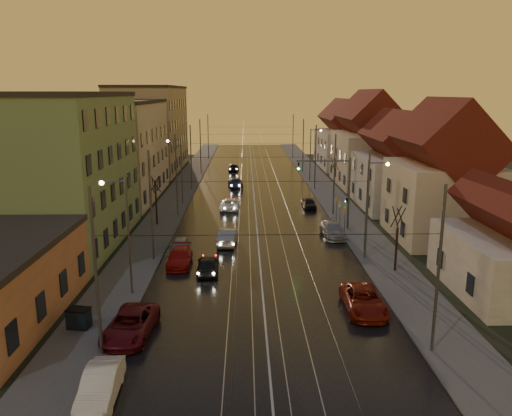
{
  "coord_description": "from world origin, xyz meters",
  "views": [
    {
      "loc": [
        -1.14,
        -29.57,
        13.35
      ],
      "look_at": [
        -0.1,
        17.85,
        2.31
      ],
      "focal_mm": 35.0,
      "sensor_mm": 36.0,
      "label": 1
    }
  ],
  "objects": [
    {
      "name": "catenary_pole_l_2",
      "position": [
        -8.6,
        24.0,
        4.5
      ],
      "size": [
        0.16,
        0.16,
        9.0
      ],
      "primitive_type": "cylinder",
      "color": "#595B60",
      "rests_on": "ground"
    },
    {
      "name": "driving_car_2",
      "position": [
        -2.94,
        27.08,
        0.64
      ],
      "size": [
        2.3,
        4.71,
        1.29
      ],
      "primitive_type": "imported",
      "rotation": [
        0.0,
        0.0,
        3.11
      ],
      "color": "white",
      "rests_on": "ground"
    },
    {
      "name": "parked_right_1",
      "position": [
        7.1,
        15.56,
        0.68
      ],
      "size": [
        2.11,
        4.77,
        1.36
      ],
      "primitive_type": "imported",
      "rotation": [
        0.0,
        0.0,
        0.04
      ],
      "color": "#A8A9AE",
      "rests_on": "ground"
    },
    {
      "name": "bare_tree_1",
      "position": [
        10.2,
        6.0,
        2.49
      ],
      "size": [
        1.09,
        1.09,
        5.11
      ],
      "color": "black",
      "rests_on": "ground"
    },
    {
      "name": "house_right_1",
      "position": [
        17.0,
        15.0,
        5.45
      ],
      "size": [
        8.67,
        10.2,
        10.8
      ],
      "color": "beige",
      "rests_on": "ground"
    },
    {
      "name": "catenary_pole_r_3",
      "position": [
        8.6,
        39.0,
        4.5
      ],
      "size": [
        0.16,
        0.16,
        9.0
      ],
      "primitive_type": "cylinder",
      "color": "#595B60",
      "rests_on": "ground"
    },
    {
      "name": "sidewalk_left",
      "position": [
        -10.0,
        40.0,
        0.07
      ],
      "size": [
        4.0,
        120.0,
        0.15
      ],
      "primitive_type": "cube",
      "color": "#4C4C4C",
      "rests_on": "ground"
    },
    {
      "name": "parked_right_2",
      "position": [
        6.32,
        27.49,
        0.61
      ],
      "size": [
        1.65,
        3.67,
        1.22
      ],
      "primitive_type": "imported",
      "rotation": [
        0.0,
        0.0,
        0.06
      ],
      "color": "black",
      "rests_on": "ground"
    },
    {
      "name": "parked_left_2",
      "position": [
        -6.35,
        7.93,
        0.64
      ],
      "size": [
        1.87,
        4.47,
        1.29
      ],
      "primitive_type": "imported",
      "rotation": [
        0.0,
        0.0,
        0.01
      ],
      "color": "#A81110",
      "rests_on": "ground"
    },
    {
      "name": "bare_tree_2",
      "position": [
        10.4,
        34.0,
        2.49
      ],
      "size": [
        1.09,
        1.09,
        5.11
      ],
      "color": "black",
      "rests_on": "ground"
    },
    {
      "name": "driving_car_0",
      "position": [
        -4.0,
        6.14,
        0.68
      ],
      "size": [
        1.73,
        4.03,
        1.36
      ],
      "primitive_type": "imported",
      "rotation": [
        0.0,
        0.0,
        3.18
      ],
      "color": "black",
      "rests_on": "ground"
    },
    {
      "name": "catenary_pole_l_5",
      "position": [
        -8.6,
        72.0,
        4.5
      ],
      "size": [
        0.16,
        0.16,
        9.0
      ],
      "primitive_type": "cylinder",
      "color": "#595B60",
      "rests_on": "ground"
    },
    {
      "name": "catenary_pole_r_1",
      "position": [
        8.6,
        9.0,
        4.5
      ],
      "size": [
        0.16,
        0.16,
        9.0
      ],
      "primitive_type": "cylinder",
      "color": "#595B60",
      "rests_on": "ground"
    },
    {
      "name": "sidewalk_right",
      "position": [
        10.0,
        40.0,
        0.07
      ],
      "size": [
        4.0,
        120.0,
        0.15
      ],
      "primitive_type": "cube",
      "color": "#4C4C4C",
      "rests_on": "ground"
    },
    {
      "name": "catenary_pole_r_0",
      "position": [
        8.6,
        -6.0,
        4.5
      ],
      "size": [
        0.16,
        0.16,
        9.0
      ],
      "primitive_type": "cylinder",
      "color": "#595B60",
      "rests_on": "ground"
    },
    {
      "name": "parked_left_1",
      "position": [
        -7.6,
        -3.81,
        0.7
      ],
      "size": [
        2.74,
        5.24,
        1.41
      ],
      "primitive_type": "imported",
      "rotation": [
        0.0,
        0.0,
        -0.08
      ],
      "color": "maroon",
      "rests_on": "ground"
    },
    {
      "name": "driving_car_1",
      "position": [
        -2.74,
        13.37,
        0.73
      ],
      "size": [
        1.89,
        4.56,
        1.47
      ],
      "primitive_type": "imported",
      "rotation": [
        0.0,
        0.0,
        3.07
      ],
      "color": "#A6A6AB",
      "rests_on": "ground"
    },
    {
      "name": "parked_right_0",
      "position": [
        6.2,
        -0.83,
        0.71
      ],
      "size": [
        2.37,
        5.1,
        1.42
      ],
      "primitive_type": "imported",
      "rotation": [
        0.0,
        0.0,
        -0.01
      ],
      "color": "maroon",
      "rests_on": "ground"
    },
    {
      "name": "house_right_2",
      "position": [
        17.0,
        28.0,
        4.64
      ],
      "size": [
        9.18,
        12.24,
        9.2
      ],
      "color": "#BAB6AC",
      "rests_on": "ground"
    },
    {
      "name": "tram_rail_3",
      "position": [
        2.2,
        40.0,
        0.06
      ],
      "size": [
        0.06,
        120.0,
        0.03
      ],
      "primitive_type": "cube",
      "color": "gray",
      "rests_on": "road"
    },
    {
      "name": "bare_tree_0",
      "position": [
        -10.2,
        20.0,
        2.49
      ],
      "size": [
        1.09,
        1.09,
        5.11
      ],
      "color": "black",
      "rests_on": "ground"
    },
    {
      "name": "apartment_left_3",
      "position": [
        -17.5,
        58.0,
        7.0
      ],
      "size": [
        10.0,
        24.0,
        14.0
      ],
      "primitive_type": "cube",
      "color": "tan",
      "rests_on": "ground"
    },
    {
      "name": "street_lamp_3",
      "position": [
        9.1,
        46.0,
        4.89
      ],
      "size": [
        1.75,
        0.32,
        8.0
      ],
      "color": "#595B60",
      "rests_on": "ground"
    },
    {
      "name": "catenary_pole_l_1",
      "position": [
        -8.6,
        9.0,
        4.5
      ],
      "size": [
        0.16,
        0.16,
        9.0
      ],
      "primitive_type": "cylinder",
      "color": "#595B60",
      "rests_on": "ground"
    },
    {
      "name": "traffic_light_mast",
      "position": [
        7.99,
        18.0,
        4.6
      ],
      "size": [
        5.3,
        0.32,
        7.2
      ],
      "color": "#595B60",
      "rests_on": "ground"
    },
    {
      "name": "tram_rail_1",
      "position": [
        -0.77,
        40.0,
        0.06
      ],
      "size": [
        0.06,
        120.0,
        0.03
      ],
      "primitive_type": "cube",
      "color": "gray",
      "rests_on": "road"
    },
    {
      "name": "driving_car_4",
      "position": [
        -3.14,
        55.81,
        0.66
      ],
      "size": [
        1.88,
        3.97,
        1.31
      ],
      "primitive_type": "imported",
      "rotation": [
        0.0,
        0.0,
        3.05
      ],
      "color": "black",
      "rests_on": "ground"
    },
    {
      "name": "apartment_left_1",
      "position": [
        -17.5,
        14.0,
        6.5
      ],
      "size": [
        10.0,
        18.0,
        13.0
      ],
      "primitive_type": "cube",
      "color": "#73945E",
      "rests_on": "ground"
    },
    {
      "name": "dumpster",
      "position": [
        -10.71,
        -3.02,
        0.7
      ],
      "size": [
        1.33,
        1.02,
        1.1
      ],
      "primitive_type": "cube",
      "rotation": [
        0.0,
        0.0,
        -0.2
      ],
      "color": "black",
      "rests_on": "sidewalk_left"
    },
    {
      "name": "parked_left_3",
      "position": [
        -6.72,
        11.12,
        0.62
      ],
      "size": [
        1.49,
        3.67,
        1.25
      ],
      "primitive_type": "imported",
      "rotation": [
        0.0,
        0.0,
        -0.0
      ],
      "color": "#A0A0A5",
      "rests_on": "ground"
    },
    {
      "name": "catenary_pole_r_4",
      "position": [
        8.6,
        54.0,
        4.5
      ],
      "size": [
        0.16,
        0.16,
        9.0
      ],
      "primitive_type": "cylinder",
      "color": "#595B60",
      "rests_on": "ground"
    },
    {
      "name": "tram_rail_0",
      "position": [
        -2.2,
        40.0,
        0.06
      ],
      "size": [
        0.06,
        120.0,
        0.03
      ],
      "primitive_type": "cube",
      "color": "gray",
      "rests_on": "road"
    },
    {
      "name": "catenary_pole_l_0",
      "position": [
        -8.6,
        -6.0,
        4.5
      ],
      "size": [
        0.16,
        0.16,
        9.0
      ],
      "primitive_type": "cylinder",
      "color": "#595B60",
      "rests_on": "ground"
    },
    {
      "name": "catenary_pole_r_5",
      "position": [
        8.6,
        72.0,
        4.5
      ],
      "size": [
        0.16,
        0.16,
        9.0
      ],
      "primitive_type": "cylinder",
      "color": "#595B60",
      "rests_on": "ground"
    },
    {
      "name": "street_lamp_2",
      "position": [
        -9.1,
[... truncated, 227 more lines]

